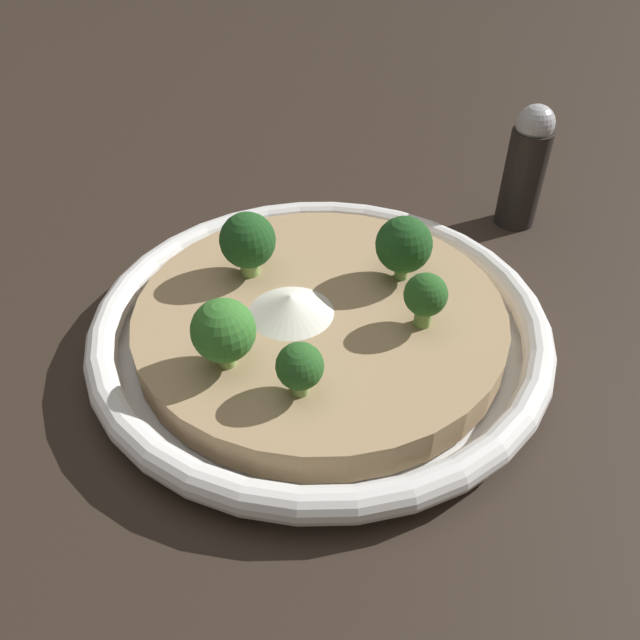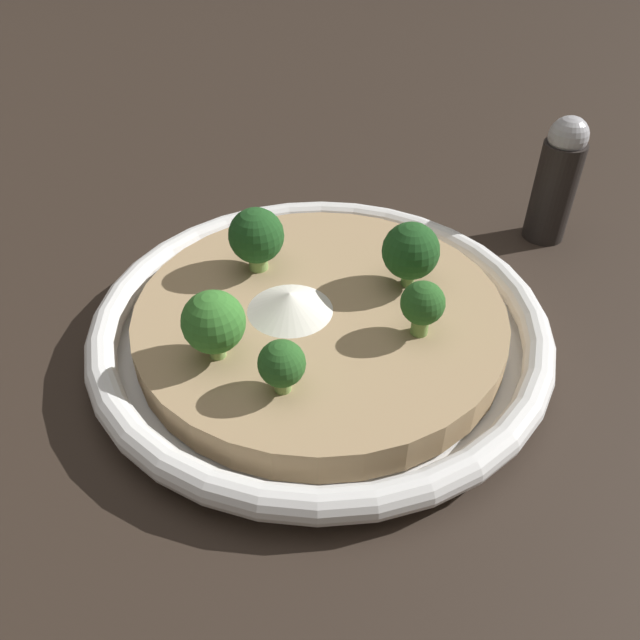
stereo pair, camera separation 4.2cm
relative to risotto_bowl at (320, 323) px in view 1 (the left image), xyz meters
The scene contains 9 objects.
ground_plane 0.02m from the risotto_bowl, ahead, with size 6.00×6.00×0.00m, color #2D231C.
risotto_bowl is the anchor object (origin of this frame).
cheese_sprinkle 0.03m from the risotto_bowl, 55.65° to the left, with size 0.06×0.06×0.01m.
broccoli_back 0.09m from the risotto_bowl, 82.86° to the left, with size 0.04×0.04×0.05m.
broccoli_left 0.08m from the risotto_bowl, 157.25° to the right, with size 0.03×0.03×0.04m.
broccoli_front_left 0.08m from the risotto_bowl, 111.69° to the right, with size 0.04×0.04×0.05m.
broccoli_right 0.07m from the risotto_bowl, ahead, with size 0.04×0.04×0.05m.
broccoli_back_left 0.09m from the risotto_bowl, 119.85° to the left, with size 0.03×0.03×0.03m.
pepper_shaker 0.24m from the risotto_bowl, 99.33° to the right, with size 0.03×0.03×0.11m.
Camera 1 is at (-0.20, 0.26, 0.29)m, focal length 35.00 mm.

